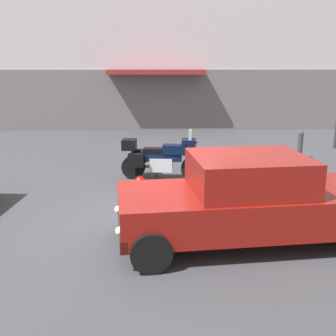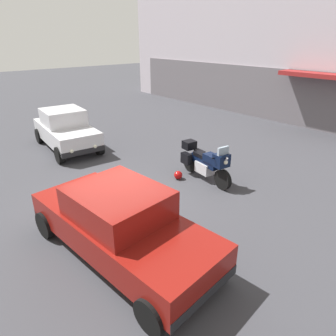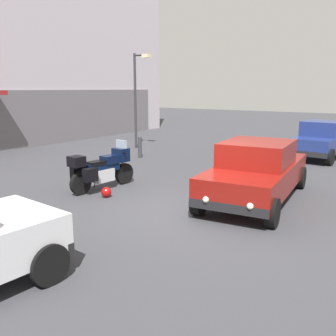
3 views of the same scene
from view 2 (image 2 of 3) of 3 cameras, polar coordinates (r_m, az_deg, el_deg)
ground_plane at (r=8.41m, az=-9.03°, el=-7.76°), size 80.00×80.00×0.00m
motorcycle at (r=9.81m, az=7.09°, el=1.20°), size 2.26×0.87×1.36m
helmet at (r=9.93m, az=1.96°, el=-1.36°), size 0.28×0.28×0.28m
car_hatchback_near at (r=13.22m, az=-18.88°, el=6.92°), size 3.98×2.09×1.64m
car_sedan_far at (r=6.43m, az=-9.01°, el=-10.33°), size 4.69×2.30×1.56m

